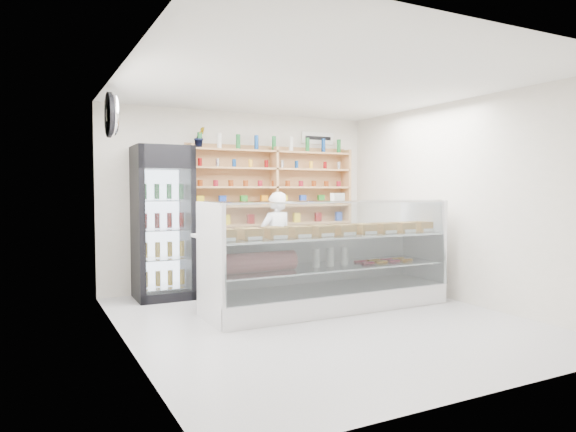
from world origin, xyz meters
TOP-DOWN VIEW (x-y plane):
  - room at (0.00, 0.00)m, footprint 5.00×5.00m
  - display_counter at (0.39, 0.50)m, footprint 3.27×0.98m
  - shop_worker at (0.24, 1.75)m, footprint 0.61×0.46m
  - drinks_cooler at (-1.38, 2.13)m, footprint 0.79×0.77m
  - wall_shelving at (0.50, 2.34)m, footprint 2.84×0.28m
  - potted_plant at (-0.75, 2.34)m, footprint 0.21×0.18m
  - security_mirror at (-2.17, 1.20)m, footprint 0.15×0.50m
  - wall_sign at (1.40, 2.47)m, footprint 0.62×0.03m

SIDE VIEW (x-z plane):
  - display_counter at x=0.39m, z-range -0.33..1.09m
  - shop_worker at x=0.24m, z-range 0.00..1.53m
  - drinks_cooler at x=-1.38m, z-range 0.00..2.19m
  - room at x=0.00m, z-range -1.10..3.90m
  - wall_shelving at x=0.50m, z-range 0.93..2.26m
  - potted_plant at x=-0.75m, z-range 2.20..2.51m
  - security_mirror at x=-2.17m, z-range 2.20..2.70m
  - wall_sign at x=1.40m, z-range 2.35..2.55m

